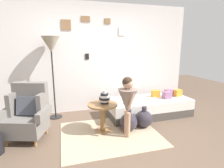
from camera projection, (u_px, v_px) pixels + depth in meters
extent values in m
plane|color=brown|center=(119.00, 149.00, 2.85)|extent=(12.00, 12.00, 0.00)
cube|color=silver|center=(95.00, 58.00, 4.41)|extent=(4.80, 0.10, 2.60)
cube|color=olive|center=(86.00, 19.00, 4.11)|extent=(0.20, 0.02, 0.13)
cube|color=beige|center=(86.00, 19.00, 4.11)|extent=(0.16, 0.01, 0.10)
cube|color=white|center=(122.00, 31.00, 4.40)|extent=(0.16, 0.02, 0.20)
cube|color=gray|center=(122.00, 31.00, 4.40)|extent=(0.12, 0.01, 0.16)
cube|color=black|center=(87.00, 56.00, 4.30)|extent=(0.09, 0.02, 0.14)
cube|color=slate|center=(87.00, 57.00, 4.29)|extent=(0.07, 0.01, 0.11)
cube|color=olive|center=(66.00, 25.00, 4.03)|extent=(0.21, 0.02, 0.23)
cube|color=#A4A4A0|center=(66.00, 25.00, 4.02)|extent=(0.17, 0.01, 0.18)
cube|color=olive|center=(108.00, 21.00, 4.26)|extent=(0.14, 0.02, 0.12)
cube|color=#606059|center=(108.00, 21.00, 4.25)|extent=(0.11, 0.01, 0.10)
cube|color=tan|center=(110.00, 134.00, 3.32)|extent=(1.76, 1.43, 0.01)
cylinder|color=#9E7042|center=(7.00, 142.00, 2.92)|extent=(0.04, 0.04, 0.12)
cylinder|color=#9E7042|center=(36.00, 143.00, 2.91)|extent=(0.04, 0.04, 0.12)
cylinder|color=#9E7042|center=(21.00, 130.00, 3.36)|extent=(0.04, 0.04, 0.12)
cylinder|color=#9E7042|center=(46.00, 130.00, 3.34)|extent=(0.04, 0.04, 0.12)
cube|color=slate|center=(27.00, 125.00, 3.09)|extent=(0.74, 0.72, 0.30)
cube|color=slate|center=(31.00, 97.00, 3.22)|extent=(0.61, 0.32, 0.55)
cube|color=slate|center=(13.00, 104.00, 3.12)|extent=(0.17, 0.32, 0.39)
cube|color=slate|center=(42.00, 104.00, 3.10)|extent=(0.17, 0.32, 0.39)
cube|color=slate|center=(6.00, 113.00, 3.03)|extent=(0.24, 0.51, 0.14)
cube|color=slate|center=(44.00, 113.00, 3.01)|extent=(0.24, 0.51, 0.14)
cube|color=#474C56|center=(28.00, 106.00, 3.12)|extent=(0.39, 0.27, 0.33)
cube|color=#4C4742|center=(149.00, 111.00, 4.22)|extent=(1.92, 0.85, 0.18)
cube|color=white|center=(149.00, 103.00, 4.18)|extent=(1.92, 0.85, 0.22)
cube|color=orange|center=(178.00, 93.00, 4.35)|extent=(0.19, 0.15, 0.16)
cube|color=gray|center=(169.00, 93.00, 4.34)|extent=(0.20, 0.15, 0.17)
cube|color=gray|center=(167.00, 95.00, 4.16)|extent=(0.22, 0.15, 0.16)
cube|color=orange|center=(156.00, 94.00, 4.30)|extent=(0.18, 0.12, 0.16)
cylinder|color=olive|center=(103.00, 131.00, 3.43)|extent=(0.31, 0.31, 0.02)
cylinder|color=olive|center=(103.00, 118.00, 3.38)|extent=(0.10, 0.10, 0.50)
cylinder|color=olive|center=(103.00, 105.00, 3.32)|extent=(0.56, 0.56, 0.03)
cylinder|color=black|center=(105.00, 102.00, 3.34)|extent=(0.15, 0.15, 0.04)
cylinder|color=white|center=(105.00, 100.00, 3.33)|extent=(0.18, 0.18, 0.04)
cylinder|color=black|center=(104.00, 98.00, 3.33)|extent=(0.20, 0.20, 0.04)
cylinder|color=white|center=(104.00, 96.00, 3.32)|extent=(0.18, 0.18, 0.04)
cylinder|color=black|center=(104.00, 94.00, 3.31)|extent=(0.15, 0.15, 0.04)
cylinder|color=white|center=(104.00, 92.00, 3.30)|extent=(0.07, 0.07, 0.06)
cylinder|color=black|center=(56.00, 117.00, 4.10)|extent=(0.28, 0.28, 0.02)
cylinder|color=black|center=(53.00, 80.00, 3.92)|extent=(0.03, 0.03, 1.70)
cone|color=#9E937F|center=(51.00, 44.00, 3.76)|extent=(0.38, 0.38, 0.34)
cylinder|color=tan|center=(128.00, 125.00, 3.16)|extent=(0.07, 0.07, 0.46)
cylinder|color=tan|center=(126.00, 123.00, 3.25)|extent=(0.07, 0.07, 0.46)
cone|color=gray|center=(128.00, 102.00, 3.11)|extent=(0.34, 0.34, 0.44)
cylinder|color=gray|center=(128.00, 93.00, 3.08)|extent=(0.17, 0.17, 0.17)
cylinder|color=tan|center=(132.00, 100.00, 2.99)|extent=(0.13, 0.06, 0.30)
cylinder|color=tan|center=(126.00, 96.00, 3.22)|extent=(0.13, 0.06, 0.30)
sphere|color=tan|center=(128.00, 83.00, 3.04)|extent=(0.19, 0.19, 0.19)
sphere|color=#38281E|center=(127.00, 82.00, 3.04)|extent=(0.18, 0.18, 0.18)
cube|color=teal|center=(128.00, 98.00, 4.14)|extent=(0.23, 0.17, 0.03)
sphere|color=#332D38|center=(129.00, 122.00, 3.44)|extent=(0.34, 0.34, 0.34)
cylinder|color=#332D38|center=(129.00, 112.00, 3.39)|extent=(0.10, 0.10, 0.09)
sphere|color=#332D38|center=(144.00, 119.00, 3.59)|extent=(0.34, 0.34, 0.34)
cylinder|color=#332D38|center=(144.00, 109.00, 3.54)|extent=(0.10, 0.10, 0.09)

